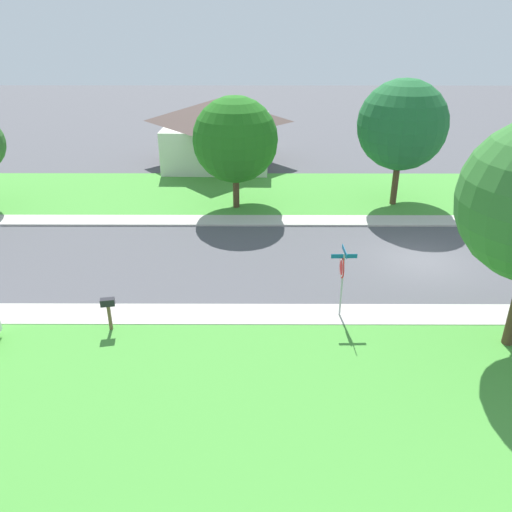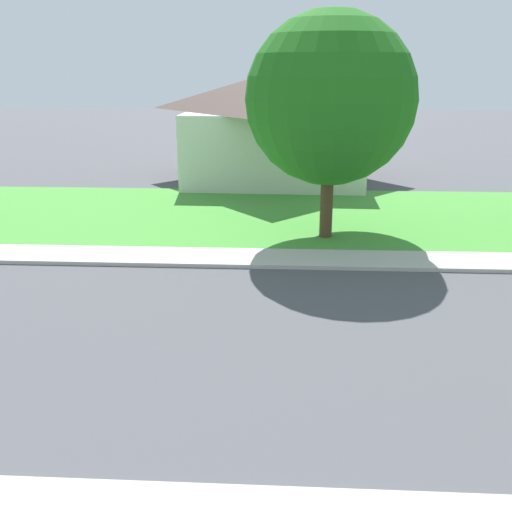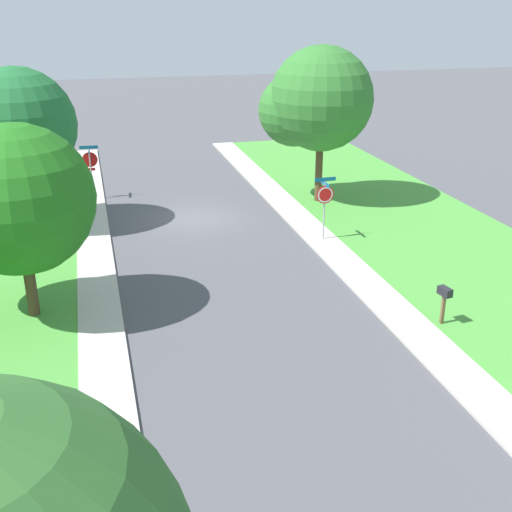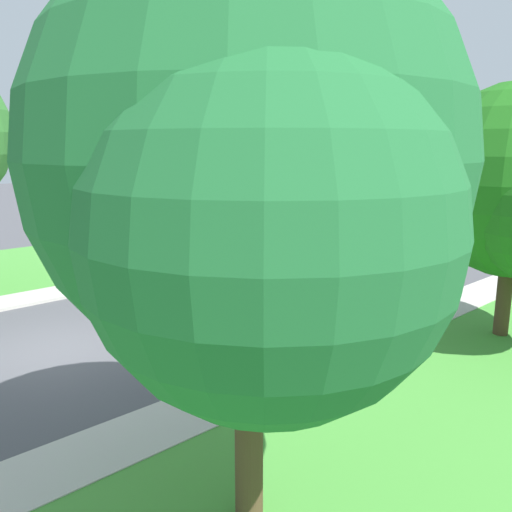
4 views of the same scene
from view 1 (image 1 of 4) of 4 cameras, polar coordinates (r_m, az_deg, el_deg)
name	(u,v)px [view 1 (image 1 of 4)]	position (r m, az deg, el deg)	size (l,w,h in m)	color
ground_plane	(421,260)	(24.27, 17.98, -0.46)	(120.00, 120.00, 0.00)	#4C4C51
sidewalk_east	(172,220)	(27.76, -9.34, 3.95)	(1.40, 56.00, 0.10)	#B7B2A8
lawn_east	(184,193)	(32.12, -8.08, 7.06)	(8.00, 56.00, 0.08)	#479338
sidewalk_west	(134,315)	(19.52, -13.49, -6.40)	(1.40, 56.00, 0.10)	#B7B2A8
lawn_west	(98,403)	(15.90, -17.24, -15.43)	(8.00, 56.00, 0.08)	#479338
stop_sign_near_corner	(487,189)	(29.15, 24.47, 6.82)	(0.92, 0.92, 2.77)	#9E9EA3
stop_sign_far_corner	(342,272)	(18.26, 9.62, -1.75)	(0.92, 0.92, 2.77)	#9E9EA3
tree_sidewalk_far	(404,127)	(30.03, 16.24, 13.72)	(5.27, 4.90, 7.06)	#4C3823
tree_sidewalk_mid	(239,141)	(28.49, -1.95, 12.72)	(4.98, 4.64, 6.25)	#4C3823
house_right_setback	(219,130)	(38.34, -4.19, 13.92)	(9.21, 8.05, 4.60)	silver
mailbox	(108,306)	(18.37, -16.23, -5.44)	(0.32, 0.51, 1.31)	brown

